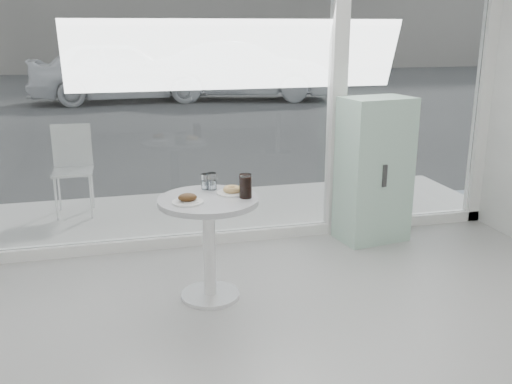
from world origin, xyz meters
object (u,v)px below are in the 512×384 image
object	(u,v)px
patio_chair	(73,164)
plate_donut	(232,191)
main_table	(209,227)
plate_fritter	(188,199)
car_white	(121,71)
mint_cabinet	(374,170)
cola_glass	(246,186)
car_silver	(243,71)
water_tumbler_b	(211,182)
water_tumbler_a	(206,182)

from	to	relation	value
patio_chair	plate_donut	distance (m)	2.48
main_table	patio_chair	distance (m)	2.45
plate_fritter	plate_donut	size ratio (longest dim) A/B	0.98
plate_fritter	plate_donut	distance (m)	0.37
patio_chair	main_table	bearing A→B (deg)	-63.71
car_white	plate_fritter	xyz separation A→B (m)	(0.15, -12.04, -0.01)
patio_chair	car_white	distance (m)	9.79
mint_cabinet	cola_glass	size ratio (longest dim) A/B	7.82
mint_cabinet	main_table	bearing A→B (deg)	-162.49
main_table	car_silver	xyz separation A→B (m)	(2.92, 11.57, 0.23)
car_white	water_tumbler_b	bearing A→B (deg)	179.94
mint_cabinet	plate_fritter	distance (m)	2.06
plate_fritter	water_tumbler_a	size ratio (longest dim) A/B	1.88
mint_cabinet	water_tumbler_b	xyz separation A→B (m)	(-1.62, -0.62, 0.16)
patio_chair	water_tumbler_a	xyz separation A→B (m)	(1.08, -1.97, 0.25)
mint_cabinet	plate_donut	bearing A→B (deg)	-161.83
plate_fritter	water_tumbler_a	distance (m)	0.36
patio_chair	water_tumbler_b	xyz separation A→B (m)	(1.11, -1.99, 0.25)
main_table	water_tumbler_a	bearing A→B (deg)	83.84
main_table	plate_fritter	size ratio (longest dim) A/B	3.54
car_silver	water_tumbler_b	xyz separation A→B (m)	(-2.86, -11.35, 0.05)
mint_cabinet	water_tumbler_a	size ratio (longest dim) A/B	11.52
car_silver	cola_glass	bearing A→B (deg)	-178.97
car_white	plate_donut	xyz separation A→B (m)	(0.49, -11.89, -0.02)
patio_chair	water_tumbler_b	distance (m)	2.30
car_white	cola_glass	distance (m)	12.03
mint_cabinet	plate_fritter	xyz separation A→B (m)	(-1.84, -0.92, 0.13)
car_white	water_tumbler_b	distance (m)	11.75
plate_donut	water_tumbler_a	distance (m)	0.23
car_silver	plate_fritter	bearing A→B (deg)	179.14
main_table	plate_donut	size ratio (longest dim) A/B	3.48
mint_cabinet	plate_donut	world-z (taller)	mint_cabinet
main_table	patio_chair	world-z (taller)	patio_chair
patio_chair	plate_fritter	distance (m)	2.47
main_table	car_silver	size ratio (longest dim) A/B	0.16
main_table	mint_cabinet	distance (m)	1.89
patio_chair	plate_fritter	world-z (taller)	patio_chair
patio_chair	car_white	bearing A→B (deg)	86.49
patio_chair	plate_donut	bearing A→B (deg)	-59.06
patio_chair	car_silver	xyz separation A→B (m)	(3.97, 9.36, 0.21)
patio_chair	car_silver	world-z (taller)	car_silver
car_white	plate_donut	bearing A→B (deg)	-179.48
main_table	water_tumbler_b	xyz separation A→B (m)	(0.06, 0.22, 0.28)
main_table	patio_chair	bearing A→B (deg)	115.43
plate_donut	car_silver	bearing A→B (deg)	76.63
car_silver	water_tumbler_a	size ratio (longest dim) A/B	40.78
main_table	water_tumbler_a	distance (m)	0.36
plate_donut	water_tumbler_a	bearing A→B (deg)	134.52
patio_chair	plate_donut	world-z (taller)	patio_chair
plate_donut	water_tumbler_a	world-z (taller)	water_tumbler_a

